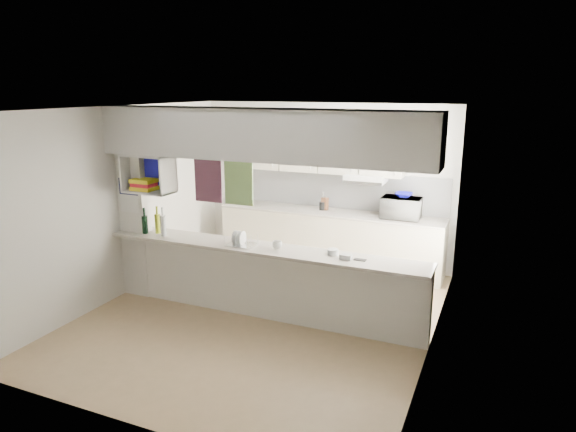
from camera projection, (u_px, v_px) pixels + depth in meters
The scene contains 16 objects.
floor at pixel (261, 315), 6.56m from camera, with size 4.80×4.80×0.00m, color #A1855E.
ceiling at pixel (258, 108), 5.92m from camera, with size 4.80×4.80×0.00m, color white.
wall_back at pixel (325, 184), 8.38m from camera, with size 4.20×4.20×0.00m, color silver.
wall_left at pixel (123, 202), 7.04m from camera, with size 4.80×4.80×0.00m, color silver.
wall_right at pixel (437, 236), 5.44m from camera, with size 4.80×4.80×0.00m, color silver.
servery_partition at pixel (246, 187), 6.22m from camera, with size 4.20×0.50×2.60m.
cubby_shelf at pixel (149, 176), 6.68m from camera, with size 0.65×0.35×0.50m.
kitchen_run at pixel (328, 216), 8.20m from camera, with size 3.60×0.63×2.24m.
microwave at pixel (402, 208), 7.68m from camera, with size 0.57×0.39×0.32m, color white.
bowl at pixel (404, 195), 7.66m from camera, with size 0.27×0.27×0.07m, color #0F0E9B.
dish_rack at pixel (241, 239), 6.38m from camera, with size 0.36×0.27×0.19m.
cup at pixel (277, 245), 6.20m from camera, with size 0.12×0.12×0.10m, color white.
wine_bottles at pixel (156, 224), 6.85m from camera, with size 0.38×0.16×0.39m.
plastic_tubs at pixel (339, 254), 5.97m from camera, with size 0.49×0.21×0.07m.
utensil_jar at pixel (322, 206), 8.22m from camera, with size 0.09×0.09×0.13m, color black.
knife_block at pixel (325, 204), 8.22m from camera, with size 0.10×0.08×0.20m, color #56331D.
Camera 1 is at (2.70, -5.42, 2.84)m, focal length 32.00 mm.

